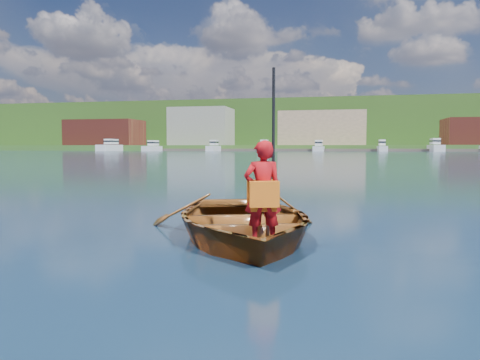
# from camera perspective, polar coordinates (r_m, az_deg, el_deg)

# --- Properties ---
(ground) EXTENTS (600.00, 600.00, 0.00)m
(ground) POSITION_cam_1_polar(r_m,az_deg,el_deg) (6.26, -2.69, -7.38)
(ground) COLOR #152F46
(ground) RESTS_ON ground
(rowboat) EXTENTS (3.69, 4.38, 0.77)m
(rowboat) POSITION_cam_1_polar(r_m,az_deg,el_deg) (6.40, 0.22, -4.97)
(rowboat) COLOR brown
(rowboat) RESTS_ON ground
(child_paddler) EXTENTS (0.51, 0.43, 2.08)m
(child_paddler) POSITION_cam_1_polar(r_m,az_deg,el_deg) (5.48, 2.81, -1.50)
(child_paddler) COLOR #A20C12
(child_paddler) RESTS_ON ground
(shoreline) EXTENTS (400.00, 140.00, 22.00)m
(shoreline) POSITION_cam_1_polar(r_m,az_deg,el_deg) (242.72, 11.81, 6.06)
(shoreline) COLOR #315821
(shoreline) RESTS_ON ground
(dock) EXTENTS (159.92, 14.44, 0.80)m
(dock) POSITION_cam_1_polar(r_m,az_deg,el_deg) (154.09, 9.59, 3.63)
(dock) COLOR brown
(dock) RESTS_ON ground
(waterfront_buildings) EXTENTS (202.00, 16.00, 14.00)m
(waterfront_buildings) POSITION_cam_1_polar(r_m,az_deg,el_deg) (171.31, 9.05, 6.13)
(waterfront_buildings) COLOR maroon
(waterfront_buildings) RESTS_ON ground
(marina_yachts) EXTENTS (144.59, 13.10, 4.39)m
(marina_yachts) POSITION_cam_1_polar(r_m,az_deg,el_deg) (149.63, 7.99, 4.01)
(marina_yachts) COLOR silver
(marina_yachts) RESTS_ON ground
(hillside_trees) EXTENTS (297.70, 86.39, 24.65)m
(hillside_trees) POSITION_cam_1_polar(r_m,az_deg,el_deg) (238.03, 7.10, 7.60)
(hillside_trees) COLOR #382314
(hillside_trees) RESTS_ON ground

